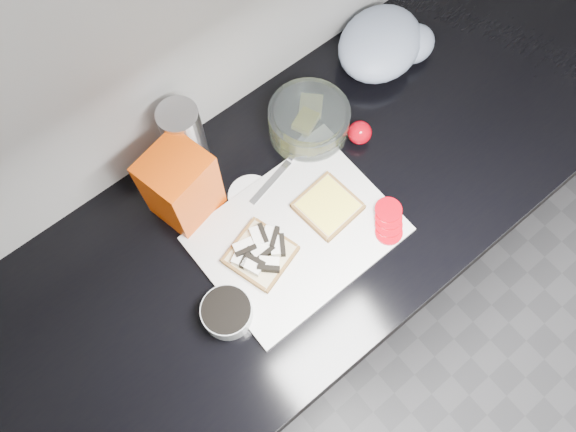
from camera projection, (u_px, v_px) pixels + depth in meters
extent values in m
cube|color=black|center=(315.00, 256.00, 1.66)|extent=(3.50, 0.60, 0.86)
cube|color=black|center=(324.00, 192.00, 1.24)|extent=(3.50, 0.64, 0.04)
cube|color=silver|center=(297.00, 234.00, 1.18)|extent=(0.40, 0.30, 0.01)
cube|color=#C6B88B|center=(261.00, 255.00, 1.14)|extent=(0.14, 0.14, 0.02)
cube|color=white|center=(240.00, 256.00, 1.13)|extent=(0.05, 0.04, 0.02)
cube|color=black|center=(240.00, 256.00, 1.13)|extent=(0.04, 0.03, 0.02)
cube|color=white|center=(244.00, 246.00, 1.13)|extent=(0.04, 0.03, 0.02)
cube|color=black|center=(244.00, 246.00, 1.13)|extent=(0.05, 0.02, 0.02)
cube|color=white|center=(258.00, 236.00, 1.14)|extent=(0.03, 0.05, 0.02)
cube|color=black|center=(258.00, 236.00, 1.14)|extent=(0.02, 0.05, 0.02)
cube|color=white|center=(252.00, 266.00, 1.11)|extent=(0.04, 0.05, 0.02)
cube|color=black|center=(252.00, 266.00, 1.11)|extent=(0.03, 0.04, 0.02)
cube|color=white|center=(262.00, 250.00, 1.13)|extent=(0.04, 0.02, 0.02)
cube|color=black|center=(262.00, 250.00, 1.13)|extent=(0.04, 0.01, 0.02)
cube|color=white|center=(276.00, 246.00, 1.13)|extent=(0.04, 0.05, 0.02)
cube|color=black|center=(276.00, 246.00, 1.13)|extent=(0.03, 0.04, 0.02)
cube|color=white|center=(269.00, 263.00, 1.12)|extent=(0.05, 0.04, 0.02)
cube|color=black|center=(269.00, 263.00, 1.12)|extent=(0.04, 0.04, 0.02)
cube|color=white|center=(269.00, 236.00, 1.14)|extent=(0.05, 0.04, 0.02)
cube|color=black|center=(269.00, 236.00, 1.14)|extent=(0.04, 0.03, 0.02)
cube|color=#C6B88B|center=(328.00, 206.00, 1.19)|extent=(0.12, 0.12, 0.02)
cube|color=#FFEA4B|center=(328.00, 205.00, 1.18)|extent=(0.11, 0.11, 0.00)
cylinder|color=#B50410|center=(389.00, 232.00, 1.17)|extent=(0.07, 0.07, 0.01)
cylinder|color=#B50410|center=(389.00, 225.00, 1.17)|extent=(0.08, 0.08, 0.01)
cylinder|color=#B50410|center=(388.00, 217.00, 1.17)|extent=(0.08, 0.08, 0.01)
cylinder|color=#B50410|center=(388.00, 210.00, 1.17)|extent=(0.08, 0.08, 0.01)
cube|color=silver|center=(271.00, 182.00, 1.22)|extent=(0.13, 0.04, 0.00)
cube|color=silver|center=(298.00, 151.00, 1.24)|extent=(0.06, 0.02, 0.01)
cylinder|color=#AAAFAF|center=(227.00, 313.00, 1.09)|extent=(0.10, 0.10, 0.05)
cylinder|color=black|center=(226.00, 310.00, 1.07)|extent=(0.10, 0.10, 0.01)
cylinder|color=white|center=(251.00, 196.00, 1.21)|extent=(0.12, 0.12, 0.01)
cylinder|color=silver|center=(309.00, 121.00, 1.25)|extent=(0.18, 0.18, 0.08)
cube|color=#FFEA4B|center=(306.00, 128.00, 1.25)|extent=(0.07, 0.06, 0.04)
cube|color=#E8D98A|center=(310.00, 115.00, 1.27)|extent=(0.08, 0.08, 0.01)
cube|color=red|center=(181.00, 186.00, 1.12)|extent=(0.14, 0.14, 0.19)
cylinder|color=#BCBCC1|center=(185.00, 140.00, 1.16)|extent=(0.08, 0.08, 0.20)
ellipsoid|color=#959DB8|center=(380.00, 43.00, 1.31)|extent=(0.28, 0.25, 0.10)
ellipsoid|color=#959DB8|center=(414.00, 44.00, 1.33)|extent=(0.13, 0.12, 0.07)
sphere|color=#B50410|center=(360.00, 133.00, 1.25)|extent=(0.05, 0.05, 0.05)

